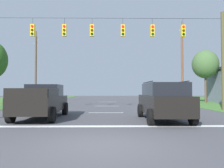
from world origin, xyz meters
TOP-DOWN VIEW (x-y plane):
  - ground_plane at (0.00, 0.00)m, footprint 120.00×120.00m
  - stop_bar_stripe at (0.00, 3.38)m, footprint 16.05×0.45m
  - lane_dash_0 at (0.00, 9.38)m, footprint 2.50×0.15m
  - lane_dash_1 at (0.00, 16.08)m, footprint 2.50×0.15m
  - lane_dash_2 at (0.00, 24.34)m, footprint 2.50×0.15m
  - overhead_signal_span at (0.02, 11.13)m, footprint 19.25×0.31m
  - pickup_truck at (-3.63, 6.33)m, footprint 2.39×5.45m
  - suv_black at (3.09, 5.16)m, footprint 2.21×4.80m
  - distant_car_crossing_white at (-9.89, 26.83)m, footprint 2.29×4.43m
  - distant_car_oncoming at (-7.95, 17.77)m, footprint 4.35×2.12m
  - utility_pole_mid_right at (10.56, 24.39)m, footprint 0.32×1.95m
  - utility_pole_near_left at (-9.97, 24.09)m, footprint 0.27×1.92m
  - tree_roadside_right at (12.73, 21.85)m, footprint 3.34×3.34m

SIDE VIEW (x-z plane):
  - ground_plane at x=0.00m, z-range 0.00..0.00m
  - stop_bar_stripe at x=0.00m, z-range 0.00..0.01m
  - lane_dash_0 at x=0.00m, z-range 0.00..0.01m
  - lane_dash_1 at x=0.00m, z-range 0.00..0.01m
  - lane_dash_2 at x=0.00m, z-range 0.00..0.01m
  - distant_car_crossing_white at x=-9.89m, z-range 0.03..1.55m
  - distant_car_oncoming at x=-7.95m, z-range 0.03..1.55m
  - pickup_truck at x=-3.63m, z-range -0.01..1.94m
  - suv_black at x=3.09m, z-range 0.03..2.09m
  - overhead_signal_span at x=0.02m, z-range 0.61..8.60m
  - utility_pole_near_left at x=-9.97m, z-range -0.05..9.86m
  - tree_roadside_right at x=12.73m, z-range 1.57..8.40m
  - utility_pole_mid_right at x=10.56m, z-range -0.23..11.24m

